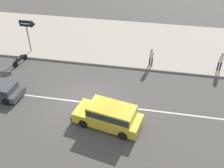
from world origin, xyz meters
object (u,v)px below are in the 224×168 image
object	(u,v)px
motorcycle_0	(20,60)
pedestrian_by_shop	(151,56)
minivan_yellow_0	(109,115)
arrow_signboard	(31,26)
pedestrian_near_clock	(221,60)

from	to	relation	value
motorcycle_0	pedestrian_by_shop	size ratio (longest dim) A/B	1.16
pedestrian_by_shop	minivan_yellow_0	bearing A→B (deg)	-105.99
minivan_yellow_0	motorcycle_0	distance (m)	11.13
minivan_yellow_0	motorcycle_0	world-z (taller)	minivan_yellow_0
arrow_signboard	pedestrian_by_shop	xyz separation A→B (m)	(10.92, -0.52, -1.67)
motorcycle_0	minivan_yellow_0	bearing A→B (deg)	-32.95
minivan_yellow_0	pedestrian_near_clock	world-z (taller)	pedestrian_near_clock
arrow_signboard	pedestrian_near_clock	size ratio (longest dim) A/B	1.91
pedestrian_near_clock	motorcycle_0	bearing A→B (deg)	-173.58
minivan_yellow_0	pedestrian_near_clock	distance (m)	11.28
motorcycle_0	pedestrian_near_clock	world-z (taller)	pedestrian_near_clock
minivan_yellow_0	pedestrian_near_clock	bearing A→B (deg)	45.13
motorcycle_0	arrow_signboard	size ratio (longest dim) A/B	0.61
minivan_yellow_0	pedestrian_by_shop	distance (m)	7.94
minivan_yellow_0	arrow_signboard	xyz separation A→B (m)	(-8.73, 8.14, 1.93)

